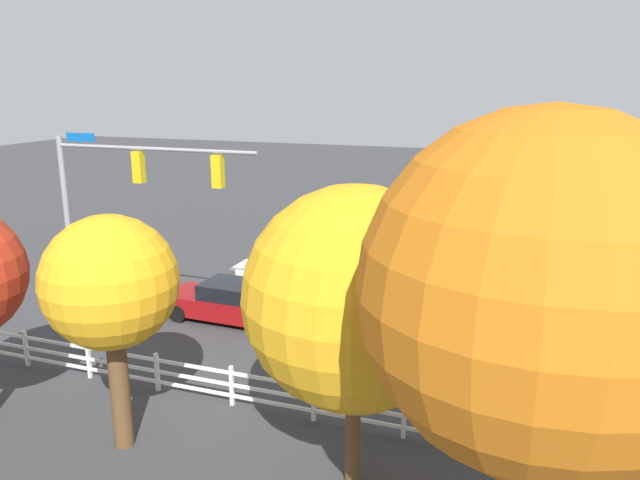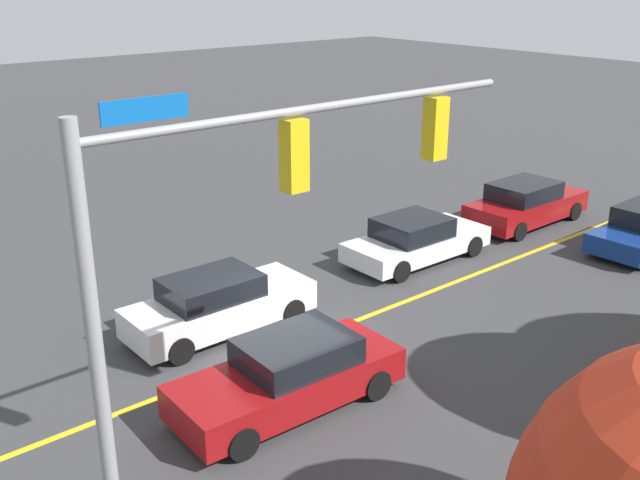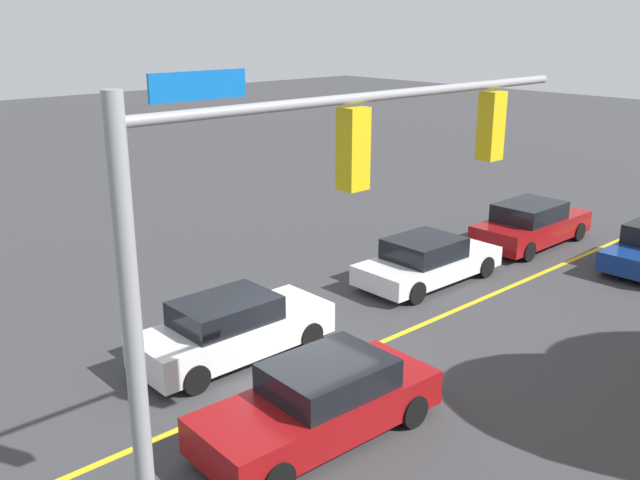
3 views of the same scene
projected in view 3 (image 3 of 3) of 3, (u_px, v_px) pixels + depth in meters
ground_plane at (298, 378)px, 15.27m from camera, size 120.00×120.00×0.00m
lane_center_stripe at (419, 326)px, 17.84m from camera, size 28.00×0.16×0.01m
signal_assembly at (301, 244)px, 8.32m from camera, size 7.33×0.38×6.92m
car_0 at (321, 402)px, 12.95m from camera, size 4.80×2.07×1.46m
car_1 at (233, 329)px, 15.99m from camera, size 4.64×1.82×1.48m
car_2 at (427, 261)px, 20.66m from camera, size 4.64×2.03×1.37m
car_3 at (531, 224)px, 24.05m from camera, size 4.78×1.99×1.51m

